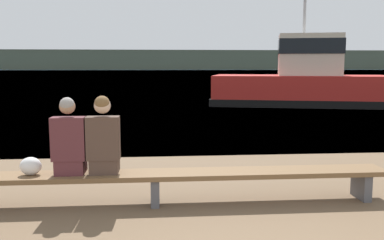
% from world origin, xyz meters
% --- Properties ---
extents(water_surface, '(240.00, 240.00, 0.00)m').
position_xyz_m(water_surface, '(0.00, 126.62, 0.00)').
color(water_surface, '#5684A3').
rests_on(water_surface, ground).
extents(far_shoreline, '(600.00, 12.00, 7.95)m').
position_xyz_m(far_shoreline, '(0.00, 178.47, 3.97)').
color(far_shoreline, '#424738').
rests_on(far_shoreline, ground).
extents(bench_main, '(6.67, 0.52, 0.46)m').
position_xyz_m(bench_main, '(-1.13, 3.48, 0.37)').
color(bench_main, brown).
rests_on(bench_main, ground).
extents(person_left, '(0.45, 0.42, 1.07)m').
position_xyz_m(person_left, '(-2.30, 3.49, 0.91)').
color(person_left, '#56282D').
rests_on(person_left, bench_main).
extents(person_right, '(0.45, 0.43, 1.09)m').
position_xyz_m(person_right, '(-1.83, 3.49, 0.93)').
color(person_right, '#4C382D').
rests_on(person_right, bench_main).
extents(shopping_bag, '(0.29, 0.22, 0.25)m').
position_xyz_m(shopping_bag, '(-2.83, 3.49, 0.58)').
color(shopping_bag, white).
rests_on(shopping_bag, bench_main).
extents(tugboat_red, '(9.14, 5.69, 5.72)m').
position_xyz_m(tugboat_red, '(6.06, 18.04, 1.08)').
color(tugboat_red, red).
rests_on(tugboat_red, water_surface).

